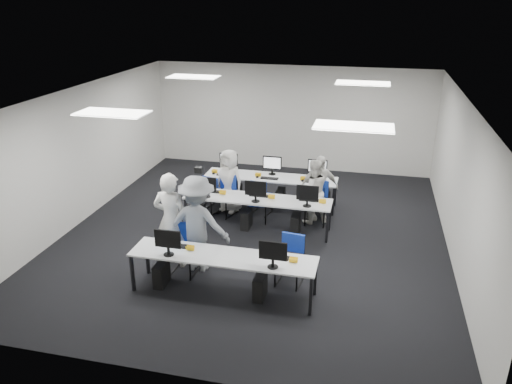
% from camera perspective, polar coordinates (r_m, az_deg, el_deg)
% --- Properties ---
extents(room, '(9.00, 9.02, 3.00)m').
position_cam_1_polar(room, '(10.32, -0.07, 2.81)').
color(room, black).
rests_on(room, ground).
extents(ceiling_panels, '(5.20, 4.60, 0.02)m').
position_cam_1_polar(ceiling_panels, '(9.94, -0.08, 10.93)').
color(ceiling_panels, white).
rests_on(ceiling_panels, room).
extents(desk_front, '(3.20, 0.70, 0.73)m').
position_cam_1_polar(desk_front, '(8.54, -3.82, -7.56)').
color(desk_front, silver).
rests_on(desk_front, ground).
extents(desk_mid, '(3.20, 0.70, 0.73)m').
position_cam_1_polar(desk_mid, '(10.79, 0.17, -0.97)').
color(desk_mid, silver).
rests_on(desk_mid, ground).
extents(desk_back, '(3.20, 0.70, 0.73)m').
position_cam_1_polar(desk_back, '(12.07, 1.68, 1.53)').
color(desk_back, silver).
rests_on(desk_back, ground).
extents(equipment_front, '(2.51, 0.41, 1.19)m').
position_cam_1_polar(equipment_front, '(8.73, -5.02, -9.30)').
color(equipment_front, '#0C4B9E').
rests_on(equipment_front, desk_front).
extents(equipment_mid, '(2.91, 0.41, 1.19)m').
position_cam_1_polar(equipment_mid, '(10.95, -0.83, -2.47)').
color(equipment_mid, white).
rests_on(equipment_mid, desk_mid).
extents(equipment_back, '(2.91, 0.41, 1.19)m').
position_cam_1_polar(equipment_back, '(12.17, 2.56, 0.07)').
color(equipment_back, white).
rests_on(equipment_back, desk_back).
extents(chair_0, '(0.46, 0.50, 0.93)m').
position_cam_1_polar(chair_0, '(9.40, -8.23, -7.51)').
color(chair_0, navy).
rests_on(chair_0, ground).
extents(chair_1, '(0.49, 0.53, 0.89)m').
position_cam_1_polar(chair_1, '(9.02, 3.87, -8.74)').
color(chair_1, navy).
rests_on(chair_1, ground).
extents(chair_2, '(0.59, 0.62, 0.95)m').
position_cam_1_polar(chair_2, '(11.70, -3.63, -1.18)').
color(chair_2, navy).
rests_on(chair_2, ground).
extents(chair_3, '(0.50, 0.53, 0.87)m').
position_cam_1_polar(chair_3, '(11.38, 0.16, -1.96)').
color(chair_3, navy).
rests_on(chair_3, ground).
extents(chair_4, '(0.49, 0.53, 0.95)m').
position_cam_1_polar(chair_4, '(11.33, 6.91, -2.11)').
color(chair_4, navy).
rests_on(chair_4, ground).
extents(chair_5, '(0.54, 0.57, 0.88)m').
position_cam_1_polar(chair_5, '(11.99, -4.71, -0.75)').
color(chair_5, navy).
rests_on(chair_5, ground).
extents(chair_6, '(0.50, 0.53, 0.85)m').
position_cam_1_polar(chair_6, '(11.74, 0.59, -1.21)').
color(chair_6, navy).
rests_on(chair_6, ground).
extents(chair_7, '(0.42, 0.46, 0.82)m').
position_cam_1_polar(chair_7, '(11.64, 6.81, -1.65)').
color(chair_7, navy).
rests_on(chair_7, ground).
extents(handbag, '(0.39, 0.31, 0.27)m').
position_cam_1_polar(handbag, '(11.11, -7.13, 0.57)').
color(handbag, tan).
rests_on(handbag, desk_mid).
extents(student_0, '(0.69, 0.47, 1.86)m').
position_cam_1_polar(student_0, '(9.42, -9.65, -3.17)').
color(student_0, beige).
rests_on(student_0, ground).
extents(student_1, '(0.89, 0.80, 1.49)m').
position_cam_1_polar(student_1, '(11.19, 6.49, 0.08)').
color(student_1, beige).
rests_on(student_1, ground).
extents(student_2, '(0.87, 0.73, 1.51)m').
position_cam_1_polar(student_2, '(11.73, -3.05, 1.29)').
color(student_2, beige).
rests_on(student_2, ground).
extents(student_3, '(0.95, 0.64, 1.51)m').
position_cam_1_polar(student_3, '(11.39, 7.20, 0.50)').
color(student_3, beige).
rests_on(student_3, ground).
extents(photographer, '(1.21, 0.72, 1.85)m').
position_cam_1_polar(photographer, '(9.21, -6.69, -3.64)').
color(photographer, gray).
rests_on(photographer, ground).
extents(dslr_camera, '(0.14, 0.18, 0.10)m').
position_cam_1_polar(dslr_camera, '(8.99, -6.55, 2.53)').
color(dslr_camera, black).
rests_on(dslr_camera, photographer).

